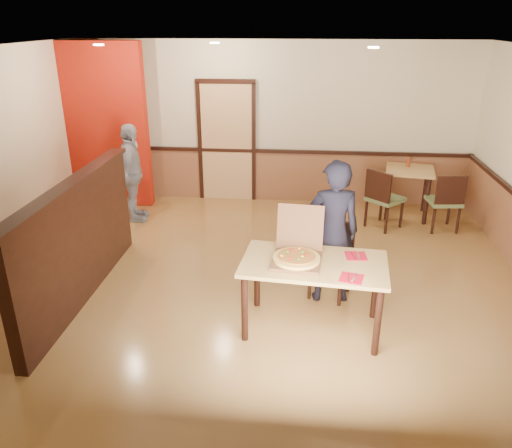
{
  "coord_description": "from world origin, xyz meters",
  "views": [
    {
      "loc": [
        0.56,
        -5.26,
        3.13
      ],
      "look_at": [
        0.06,
        0.0,
        0.94
      ],
      "focal_mm": 35.0,
      "sensor_mm": 36.0,
      "label": 1
    }
  ],
  "objects": [
    {
      "name": "main_table",
      "position": [
        0.72,
        -0.63,
        0.69
      ],
      "size": [
        1.56,
        0.99,
        0.8
      ],
      "rotation": [
        0.0,
        0.0,
        -0.09
      ],
      "color": "tan",
      "rests_on": "floor"
    },
    {
      "name": "booth_partition",
      "position": [
        -2.0,
        -0.2,
        0.74
      ],
      "size": [
        0.2,
        3.1,
        1.44
      ],
      "color": "black",
      "rests_on": "floor"
    },
    {
      "name": "chair_rail_back",
      "position": [
        0.0,
        3.45,
        0.92
      ],
      "size": [
        7.0,
        0.06,
        0.06
      ],
      "primitive_type": "cube",
      "color": "black",
      "rests_on": "wall_back"
    },
    {
      "name": "spot_b",
      "position": [
        -0.8,
        2.5,
        2.78
      ],
      "size": [
        0.14,
        0.14,
        0.02
      ],
      "primitive_type": "cylinder",
      "color": "#FFD9B2",
      "rests_on": "ceiling"
    },
    {
      "name": "napkin_far",
      "position": [
        1.16,
        -0.45,
        0.8
      ],
      "size": [
        0.23,
        0.23,
        0.01
      ],
      "rotation": [
        0.0,
        0.0,
        0.08
      ],
      "color": "red",
      "rests_on": "main_table"
    },
    {
      "name": "side_chair_right",
      "position": [
        2.79,
        2.26,
        0.52
      ],
      "size": [
        0.52,
        0.52,
        0.94
      ],
      "rotation": [
        0.0,
        0.0,
        3.26
      ],
      "color": "#5E6F41",
      "rests_on": "floor"
    },
    {
      "name": "pizza_box",
      "position": [
        0.54,
        -0.61,
        0.86
      ],
      "size": [
        0.54,
        0.62,
        0.52
      ],
      "rotation": [
        0.0,
        0.0,
        -0.09
      ],
      "color": "brown",
      "rests_on": "main_table"
    },
    {
      "name": "passerby",
      "position": [
        -2.17,
        2.26,
        0.8
      ],
      "size": [
        0.53,
        0.99,
        1.6
      ],
      "primitive_type": "imported",
      "rotation": [
        0.0,
        0.0,
        1.72
      ],
      "color": "#94939B",
      "rests_on": "floor"
    },
    {
      "name": "spot_c",
      "position": [
        1.4,
        1.5,
        2.78
      ],
      "size": [
        0.14,
        0.14,
        0.02
      ],
      "primitive_type": "cylinder",
      "color": "#FFD9B2",
      "rests_on": "ceiling"
    },
    {
      "name": "diner_chair",
      "position": [
        0.96,
        0.16,
        0.49
      ],
      "size": [
        0.58,
        0.58,
        0.91
      ],
      "rotation": [
        0.0,
        0.0,
        -0.35
      ],
      "color": "#5E6F41",
      "rests_on": "floor"
    },
    {
      "name": "spot_a",
      "position": [
        -2.3,
        1.8,
        2.78
      ],
      "size": [
        0.14,
        0.14,
        0.02
      ],
      "primitive_type": "cylinder",
      "color": "#FFD9B2",
      "rests_on": "ceiling"
    },
    {
      "name": "side_table",
      "position": [
        2.34,
        2.88,
        0.64
      ],
      "size": [
        0.88,
        0.88,
        0.82
      ],
      "rotation": [
        0.0,
        0.0,
        -0.17
      ],
      "color": "tan",
      "rests_on": "floor"
    },
    {
      "name": "wall_back",
      "position": [
        0.0,
        3.5,
        1.4
      ],
      "size": [
        7.0,
        0.0,
        7.0
      ],
      "primitive_type": "plane",
      "rotation": [
        1.57,
        0.0,
        0.0
      ],
      "color": "beige",
      "rests_on": "floor"
    },
    {
      "name": "ceiling",
      "position": [
        0.0,
        0.0,
        2.8
      ],
      "size": [
        7.0,
        7.0,
        0.0
      ],
      "primitive_type": "plane",
      "rotation": [
        3.14,
        0.0,
        0.0
      ],
      "color": "black",
      "rests_on": "wall_back"
    },
    {
      "name": "wainscot_back",
      "position": [
        0.0,
        3.47,
        0.45
      ],
      "size": [
        7.0,
        0.04,
        0.9
      ],
      "primitive_type": "cube",
      "color": "brown",
      "rests_on": "floor"
    },
    {
      "name": "diner",
      "position": [
        0.93,
        0.01,
        0.86
      ],
      "size": [
        0.68,
        0.5,
        1.72
      ],
      "primitive_type": "imported",
      "rotation": [
        0.0,
        0.0,
        3.29
      ],
      "color": "black",
      "rests_on": "floor"
    },
    {
      "name": "pizza",
      "position": [
        0.54,
        -0.66,
        0.85
      ],
      "size": [
        0.53,
        0.53,
        0.03
      ],
      "primitive_type": "cylinder",
      "rotation": [
        0.0,
        0.0,
        -0.09
      ],
      "color": "#EDC056",
      "rests_on": "pizza_box"
    },
    {
      "name": "side_chair_left",
      "position": [
        1.84,
        2.28,
        0.53
      ],
      "size": [
        0.68,
        0.68,
        0.97
      ],
      "rotation": [
        0.0,
        0.0,
        2.37
      ],
      "color": "#5E6F41",
      "rests_on": "floor"
    },
    {
      "name": "condiment",
      "position": [
        2.32,
        3.02,
        0.9
      ],
      "size": [
        0.06,
        0.06,
        0.16
      ],
      "primitive_type": "cylinder",
      "color": "maroon",
      "rests_on": "side_table"
    },
    {
      "name": "napkin_near",
      "position": [
        1.07,
        -0.94,
        0.8
      ],
      "size": [
        0.26,
        0.26,
        0.01
      ],
      "rotation": [
        0.0,
        0.0,
        -0.24
      ],
      "color": "red",
      "rests_on": "main_table"
    },
    {
      "name": "red_accent_panel",
      "position": [
        -2.9,
        3.0,
        1.4
      ],
      "size": [
        1.6,
        0.2,
        2.78
      ],
      "primitive_type": "cube",
      "color": "#A4190B",
      "rests_on": "floor"
    },
    {
      "name": "floor",
      "position": [
        0.0,
        0.0,
        0.0
      ],
      "size": [
        7.0,
        7.0,
        0.0
      ],
      "primitive_type": "plane",
      "color": "#A77941",
      "rests_on": "ground"
    },
    {
      "name": "back_door",
      "position": [
        -0.8,
        3.46,
        1.05
      ],
      "size": [
        0.9,
        0.06,
        2.1
      ],
      "primitive_type": "cube",
      "color": "tan",
      "rests_on": "wall_back"
    }
  ]
}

